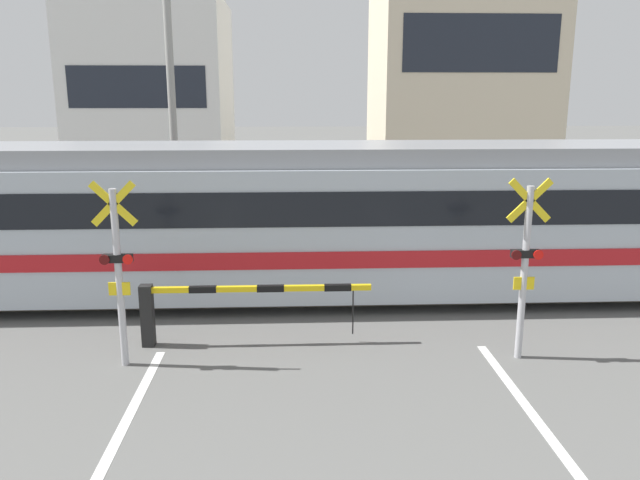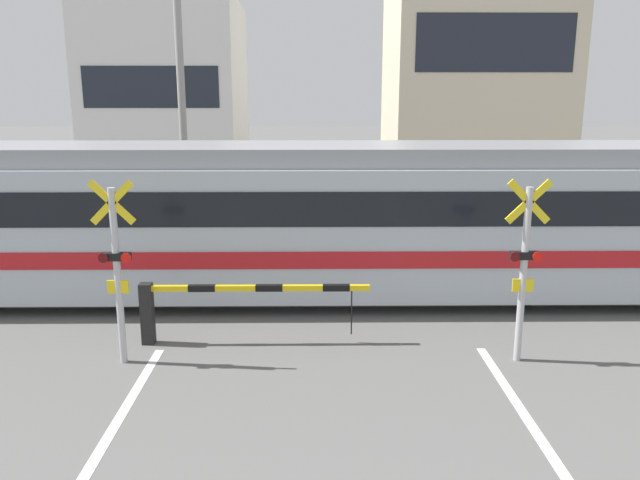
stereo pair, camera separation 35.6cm
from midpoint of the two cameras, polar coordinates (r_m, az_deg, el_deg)
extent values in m
cube|color=#6B6051|center=(12.37, 0.77, -5.90)|extent=(50.00, 0.10, 0.08)
cube|color=#6B6051|center=(13.73, 0.62, -3.94)|extent=(50.00, 0.10, 0.08)
cube|color=#ADB7C1|center=(12.75, -7.40, 1.35)|extent=(18.98, 2.71, 2.53)
cube|color=gray|center=(12.54, -7.59, 7.82)|extent=(18.79, 2.38, 0.36)
cube|color=red|center=(12.84, -7.35, -0.30)|extent=(18.99, 2.76, 0.32)
cube|color=black|center=(12.65, -7.47, 3.87)|extent=(18.22, 2.75, 0.64)
cylinder|color=black|center=(13.02, 19.10, -4.10)|extent=(0.76, 0.12, 0.76)
cylinder|color=black|center=(14.32, 17.21, -2.41)|extent=(0.76, 0.12, 0.76)
cube|color=black|center=(10.78, -14.60, -6.54)|extent=(0.20, 0.20, 1.05)
cube|color=yellow|center=(10.35, -4.72, -4.40)|extent=(3.70, 0.09, 0.09)
cube|color=black|center=(10.46, -9.80, -4.36)|extent=(0.44, 0.10, 0.10)
cube|color=black|center=(10.34, -3.70, -4.40)|extent=(0.44, 0.10, 0.10)
cube|color=black|center=(10.34, 2.48, -4.38)|extent=(0.44, 0.10, 0.10)
cylinder|color=black|center=(10.50, 3.88, -6.63)|extent=(0.02, 0.02, 0.77)
cube|color=black|center=(16.35, 10.59, 0.39)|extent=(0.20, 0.20, 1.05)
cube|color=yellow|center=(16.00, 4.14, 1.92)|extent=(3.70, 0.09, 0.09)
cube|color=black|center=(16.11, 7.42, 1.92)|extent=(0.44, 0.10, 0.10)
cube|color=black|center=(15.99, 3.48, 1.92)|extent=(0.44, 0.10, 0.10)
cube|color=black|center=(15.95, -0.51, 1.92)|extent=(0.44, 0.10, 0.10)
cylinder|color=black|center=(16.04, -1.43, 0.39)|extent=(0.02, 0.02, 0.77)
cylinder|color=#B2B2B7|center=(9.89, -17.03, -3.31)|extent=(0.11, 0.11, 2.75)
cube|color=yellow|center=(9.63, -17.49, 3.29)|extent=(0.68, 0.04, 0.68)
cube|color=yellow|center=(9.63, -17.49, 3.29)|extent=(0.68, 0.04, 0.68)
cube|color=black|center=(9.80, -17.16, -1.46)|extent=(0.44, 0.12, 0.12)
cylinder|color=#4C0C0C|center=(9.78, -18.24, -1.57)|extent=(0.15, 0.03, 0.15)
cylinder|color=red|center=(9.69, -16.32, -1.58)|extent=(0.15, 0.03, 0.15)
cube|color=yellow|center=(9.91, -17.01, -4.11)|extent=(0.32, 0.03, 0.20)
cylinder|color=#B2B2B7|center=(10.07, 19.04, -3.16)|extent=(0.11, 0.11, 2.75)
cube|color=yellow|center=(9.83, 19.55, 3.32)|extent=(0.68, 0.04, 0.68)
cube|color=yellow|center=(9.83, 19.55, 3.32)|extent=(0.68, 0.04, 0.68)
cube|color=black|center=(9.99, 19.18, -1.34)|extent=(0.44, 0.12, 0.12)
cylinder|color=#4C0C0C|center=(9.87, 18.40, -1.46)|extent=(0.15, 0.03, 0.15)
cylinder|color=red|center=(9.98, 20.24, -1.44)|extent=(0.15, 0.03, 0.15)
cube|color=yellow|center=(10.09, 19.02, -3.94)|extent=(0.32, 0.03, 0.20)
cylinder|color=brown|center=(19.15, -1.09, 2.05)|extent=(0.13, 0.13, 0.77)
cylinder|color=brown|center=(19.15, -0.67, 2.05)|extent=(0.13, 0.13, 0.77)
cube|color=maroon|center=(19.02, -0.89, 4.08)|extent=(0.38, 0.22, 0.61)
sphere|color=#997056|center=(18.96, -0.89, 5.30)|extent=(0.21, 0.21, 0.21)
cube|color=white|center=(28.54, -13.26, 12.60)|extent=(6.25, 6.23, 7.91)
cube|color=#1E232D|center=(25.49, -14.83, 13.37)|extent=(5.25, 0.03, 1.58)
cube|color=beige|center=(28.83, 14.27, 15.53)|extent=(7.27, 6.23, 10.90)
cube|color=#1E232D|center=(25.85, 16.16, 16.94)|extent=(6.11, 0.03, 2.18)
cylinder|color=gray|center=(18.50, -11.90, 10.67)|extent=(0.22, 0.22, 6.72)
camera|label=1|loc=(0.18, -89.06, 0.22)|focal=35.00mm
camera|label=2|loc=(0.18, 90.94, -0.22)|focal=35.00mm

